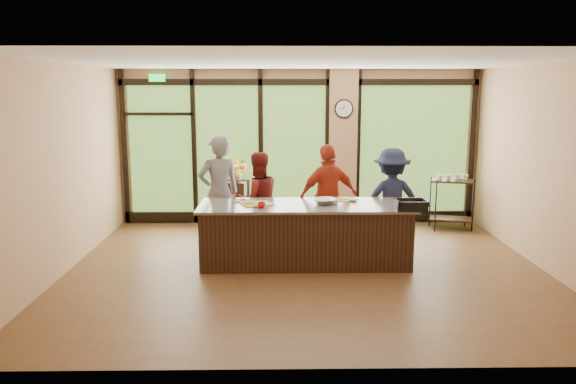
{
  "coord_description": "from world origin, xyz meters",
  "views": [
    {
      "loc": [
        -0.39,
        -7.96,
        2.65
      ],
      "look_at": [
        -0.26,
        0.4,
        1.09
      ],
      "focal_mm": 35.0,
      "sensor_mm": 36.0,
      "label": 1
    }
  ],
  "objects_px": {
    "flower_stand": "(236,203)",
    "bar_cart": "(452,197)",
    "cook_right": "(391,199)",
    "island_base": "(305,235)",
    "roasting_pan": "(411,207)",
    "cook_left": "(219,193)"
  },
  "relations": [
    {
      "from": "cook_left",
      "to": "bar_cart",
      "type": "xyz_separation_m",
      "value": [
        4.24,
        1.29,
        -0.32
      ]
    },
    {
      "from": "cook_left",
      "to": "cook_right",
      "type": "relative_size",
      "value": 1.13
    },
    {
      "from": "roasting_pan",
      "to": "bar_cart",
      "type": "distance_m",
      "value": 2.85
    },
    {
      "from": "island_base",
      "to": "bar_cart",
      "type": "height_order",
      "value": "bar_cart"
    },
    {
      "from": "cook_right",
      "to": "flower_stand",
      "type": "height_order",
      "value": "cook_right"
    },
    {
      "from": "cook_right",
      "to": "island_base",
      "type": "bearing_deg",
      "value": 24.36
    },
    {
      "from": "cook_left",
      "to": "flower_stand",
      "type": "distance_m",
      "value": 1.74
    },
    {
      "from": "island_base",
      "to": "flower_stand",
      "type": "distance_m",
      "value": 2.73
    },
    {
      "from": "cook_right",
      "to": "flower_stand",
      "type": "relative_size",
      "value": 1.93
    },
    {
      "from": "island_base",
      "to": "flower_stand",
      "type": "height_order",
      "value": "island_base"
    },
    {
      "from": "roasting_pan",
      "to": "flower_stand",
      "type": "height_order",
      "value": "roasting_pan"
    },
    {
      "from": "cook_right",
      "to": "bar_cart",
      "type": "bearing_deg",
      "value": -141.26
    },
    {
      "from": "cook_right",
      "to": "bar_cart",
      "type": "distance_m",
      "value": 1.93
    },
    {
      "from": "flower_stand",
      "to": "bar_cart",
      "type": "distance_m",
      "value": 4.11
    },
    {
      "from": "cook_right",
      "to": "roasting_pan",
      "type": "xyz_separation_m",
      "value": [
        0.05,
        -1.19,
        0.12
      ]
    },
    {
      "from": "cook_right",
      "to": "bar_cart",
      "type": "relative_size",
      "value": 1.61
    },
    {
      "from": "flower_stand",
      "to": "island_base",
      "type": "bearing_deg",
      "value": -52.82
    },
    {
      "from": "island_base",
      "to": "cook_right",
      "type": "xyz_separation_m",
      "value": [
        1.45,
        0.78,
        0.4
      ]
    },
    {
      "from": "cook_left",
      "to": "bar_cart",
      "type": "bearing_deg",
      "value": 172.14
    },
    {
      "from": "cook_right",
      "to": "roasting_pan",
      "type": "height_order",
      "value": "cook_right"
    },
    {
      "from": "island_base",
      "to": "flower_stand",
      "type": "bearing_deg",
      "value": 116.84
    },
    {
      "from": "island_base",
      "to": "cook_right",
      "type": "height_order",
      "value": "cook_right"
    }
  ]
}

